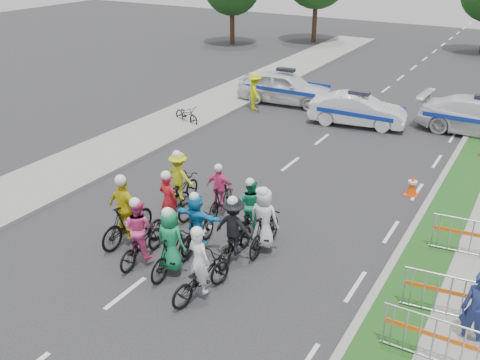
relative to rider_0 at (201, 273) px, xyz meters
The scene contains 24 objects.
ground 1.91m from the rider_0, 152.38° to the right, with size 90.00×90.00×0.00m, color #28282B.
curb_right 5.47m from the rider_0, 49.92° to the left, with size 0.20×60.00×0.12m, color gray.
grass_strip 5.95m from the rider_0, 44.73° to the left, with size 1.20×60.00×0.11m, color #184D19.
sidewalk_left 9.12m from the rider_0, 152.77° to the left, with size 3.00×60.00×0.13m, color gray.
rider_0 is the anchor object (origin of this frame).
rider_1 1.22m from the rider_0, 159.76° to the left, with size 0.79×1.79×1.87m.
rider_2 2.22m from the rider_0, 168.12° to the left, with size 0.82×1.86×1.85m.
rider_3 3.24m from the rider_0, 162.32° to the left, with size 1.05×1.97×2.05m.
rider_4 1.76m from the rider_0, 94.75° to the left, with size 1.06×1.85×1.84m.
rider_5 2.10m from the rider_0, 126.91° to the left, with size 1.37×1.64×1.71m.
rider_6 3.18m from the rider_0, 139.93° to the left, with size 0.81×1.92×1.90m.
rider_7 2.53m from the rider_0, 82.81° to the left, with size 0.82×1.83×1.90m.
rider_8 3.18m from the rider_0, 97.90° to the left, with size 0.76×1.72×1.72m.
rider_9 4.04m from the rider_0, 115.90° to the left, with size 0.88×1.63×1.67m.
rider_10 4.75m from the rider_0, 132.01° to the left, with size 1.03×1.81×1.84m.
police_car_0 16.00m from the rider_0, 109.09° to the left, with size 1.88×4.66×1.59m, color silver.
police_car_1 13.72m from the rider_0, 94.20° to the left, with size 1.45×4.16×1.37m, color silver.
spectator_0 5.90m from the rider_0, 14.30° to the left, with size 0.63×0.41×1.73m, color navy.
marshal_hiviz 14.66m from the rider_0, 114.15° to the left, with size 1.14×0.65×1.76m, color #C7DB0B.
barrier_0 5.13m from the rider_0, ahead, with size 2.00×0.50×1.12m, color #A5A8AD, non-canonical shape.
barrier_1 5.49m from the rider_0, 21.68° to the left, with size 2.00×0.50×1.12m, color #A5A8AD, non-canonical shape.
barrier_2 7.05m from the rider_0, 43.56° to the left, with size 2.00×0.50×1.12m, color #A5A8AD, non-canonical shape.
cone_0 8.38m from the rider_0, 69.89° to the left, with size 0.40×0.40×0.70m.
parked_bike 12.57m from the rider_0, 127.13° to the left, with size 0.54×1.55×0.81m, color black.
Camera 1 is at (7.56, -7.52, 7.72)m, focal length 40.00 mm.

